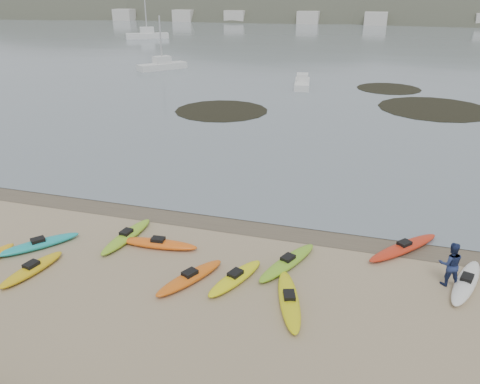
% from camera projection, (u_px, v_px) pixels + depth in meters
% --- Properties ---
extents(ground, '(600.00, 600.00, 0.00)m').
position_uv_depth(ground, '(240.00, 220.00, 22.72)').
color(ground, tan).
rests_on(ground, ground).
extents(wet_sand, '(60.00, 60.00, 0.00)m').
position_uv_depth(wet_sand, '(238.00, 223.00, 22.46)').
color(wet_sand, brown).
rests_on(wet_sand, ground).
extents(water, '(1200.00, 1200.00, 0.00)m').
position_uv_depth(water, '(379.00, 9.00, 286.77)').
color(water, slate).
rests_on(water, ground).
extents(kayaks, '(20.08, 9.74, 0.34)m').
position_uv_depth(kayaks, '(205.00, 262.00, 18.90)').
color(kayaks, orange).
rests_on(kayaks, ground).
extents(person_east, '(0.93, 0.77, 1.77)m').
position_uv_depth(person_east, '(450.00, 264.00, 17.45)').
color(person_east, navy).
rests_on(person_east, ground).
extents(kelp_mats, '(28.52, 23.20, 0.04)m').
position_uv_depth(kelp_mats, '(359.00, 104.00, 45.71)').
color(kelp_mats, black).
rests_on(kelp_mats, water).
extents(moored_boats, '(98.15, 78.27, 1.35)m').
position_uv_depth(moored_boats, '(315.00, 46.00, 89.24)').
color(moored_boats, silver).
rests_on(moored_boats, ground).
extents(far_hills, '(550.00, 135.00, 80.00)m').
position_uv_depth(far_hills, '(469.00, 61.00, 189.49)').
color(far_hills, '#384235').
rests_on(far_hills, ground).
extents(far_town, '(199.00, 5.00, 4.00)m').
position_uv_depth(far_town, '(388.00, 19.00, 147.99)').
color(far_town, beige).
rests_on(far_town, ground).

